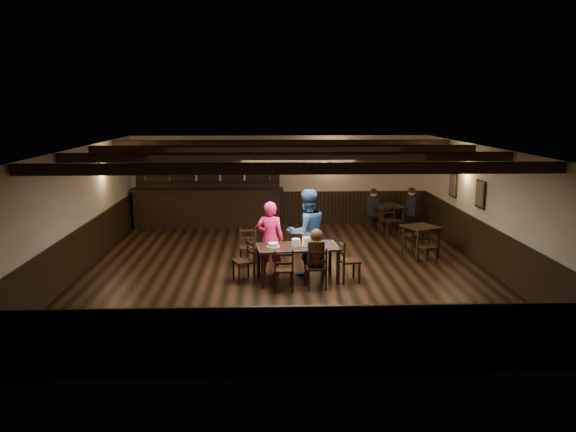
{
  "coord_description": "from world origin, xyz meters",
  "views": [
    {
      "loc": [
        -0.41,
        -11.99,
        3.61
      ],
      "look_at": [
        0.05,
        0.2,
        1.18
      ],
      "focal_mm": 35.0,
      "sensor_mm": 36.0,
      "label": 1
    }
  ],
  "objects_px": {
    "chair_near_right": "(317,265)",
    "bar_counter": "(208,202)",
    "chair_near_left": "(283,267)",
    "man_blue": "(307,232)",
    "dining_table": "(298,249)",
    "cake": "(273,245)",
    "woman_pink": "(270,239)"
  },
  "relations": [
    {
      "from": "chair_near_right",
      "to": "bar_counter",
      "type": "height_order",
      "value": "bar_counter"
    },
    {
      "from": "chair_near_left",
      "to": "dining_table",
      "type": "bearing_deg",
      "value": 65.16
    },
    {
      "from": "cake",
      "to": "bar_counter",
      "type": "distance_m",
      "value": 5.88
    },
    {
      "from": "chair_near_left",
      "to": "bar_counter",
      "type": "distance_m",
      "value": 6.54
    },
    {
      "from": "man_blue",
      "to": "bar_counter",
      "type": "bearing_deg",
      "value": -84.97
    },
    {
      "from": "chair_near_right",
      "to": "chair_near_left",
      "type": "bearing_deg",
      "value": -171.8
    },
    {
      "from": "chair_near_right",
      "to": "bar_counter",
      "type": "bearing_deg",
      "value": 114.22
    },
    {
      "from": "dining_table",
      "to": "man_blue",
      "type": "height_order",
      "value": "man_blue"
    },
    {
      "from": "woman_pink",
      "to": "chair_near_right",
      "type": "bearing_deg",
      "value": 139.88
    },
    {
      "from": "bar_counter",
      "to": "chair_near_left",
      "type": "bearing_deg",
      "value": -71.4
    },
    {
      "from": "woman_pink",
      "to": "man_blue",
      "type": "xyz_separation_m",
      "value": [
        0.79,
        0.03,
        0.13
      ]
    },
    {
      "from": "woman_pink",
      "to": "bar_counter",
      "type": "relative_size",
      "value": 0.36
    },
    {
      "from": "woman_pink",
      "to": "bar_counter",
      "type": "distance_m",
      "value": 5.4
    },
    {
      "from": "chair_near_left",
      "to": "man_blue",
      "type": "height_order",
      "value": "man_blue"
    },
    {
      "from": "chair_near_left",
      "to": "man_blue",
      "type": "xyz_separation_m",
      "value": [
        0.54,
        1.15,
        0.43
      ]
    },
    {
      "from": "cake",
      "to": "bar_counter",
      "type": "xyz_separation_m",
      "value": [
        -1.9,
        5.57,
        -0.06
      ]
    },
    {
      "from": "dining_table",
      "to": "bar_counter",
      "type": "relative_size",
      "value": 0.39
    },
    {
      "from": "dining_table",
      "to": "cake",
      "type": "bearing_deg",
      "value": -174.44
    },
    {
      "from": "chair_near_right",
      "to": "cake",
      "type": "relative_size",
      "value": 3.29
    },
    {
      "from": "cake",
      "to": "bar_counter",
      "type": "bearing_deg",
      "value": 108.8
    },
    {
      "from": "chair_near_right",
      "to": "woman_pink",
      "type": "xyz_separation_m",
      "value": [
        -0.91,
        1.02,
        0.3
      ]
    },
    {
      "from": "chair_near_right",
      "to": "bar_counter",
      "type": "distance_m",
      "value": 6.69
    },
    {
      "from": "dining_table",
      "to": "man_blue",
      "type": "bearing_deg",
      "value": 64.68
    },
    {
      "from": "bar_counter",
      "to": "dining_table",
      "type": "bearing_deg",
      "value": -66.52
    },
    {
      "from": "chair_near_right",
      "to": "cake",
      "type": "xyz_separation_m",
      "value": [
        -0.85,
        0.53,
        0.29
      ]
    },
    {
      "from": "woman_pink",
      "to": "bar_counter",
      "type": "height_order",
      "value": "bar_counter"
    },
    {
      "from": "chair_near_right",
      "to": "man_blue",
      "type": "height_order",
      "value": "man_blue"
    },
    {
      "from": "dining_table",
      "to": "chair_near_left",
      "type": "relative_size",
      "value": 2.05
    },
    {
      "from": "bar_counter",
      "to": "woman_pink",
      "type": "bearing_deg",
      "value": -70.13
    },
    {
      "from": "cake",
      "to": "bar_counter",
      "type": "height_order",
      "value": "bar_counter"
    },
    {
      "from": "dining_table",
      "to": "woman_pink",
      "type": "xyz_separation_m",
      "value": [
        -0.56,
        0.44,
        0.13
      ]
    },
    {
      "from": "chair_near_right",
      "to": "woman_pink",
      "type": "distance_m",
      "value": 1.4
    }
  ]
}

